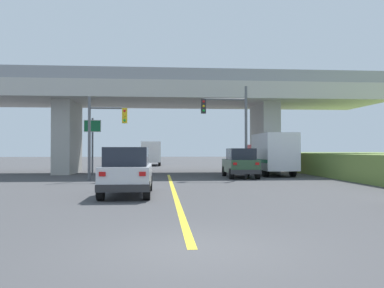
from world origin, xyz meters
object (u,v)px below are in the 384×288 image
object	(u,v)px
traffic_signal_farside	(102,128)
semi_truck_distant	(151,153)
suv_crossing	(240,163)
highway_sign	(92,134)
suv_lead	(127,171)
box_truck	(271,154)
traffic_signal_nearside	(232,121)

from	to	relation	value
traffic_signal_farside	semi_truck_distant	distance (m)	24.48
suv_crossing	highway_sign	bearing A→B (deg)	160.16
semi_truck_distant	suv_crossing	bearing A→B (deg)	-73.71
suv_lead	highway_sign	bearing A→B (deg)	105.15
box_truck	traffic_signal_nearside	distance (m)	5.43
box_truck	traffic_signal_nearside	bearing A→B (deg)	-137.57
suv_crossing	highway_sign	world-z (taller)	highway_sign
suv_crossing	traffic_signal_farside	distance (m)	9.60
suv_crossing	semi_truck_distant	size ratio (longest dim) A/B	0.65
box_truck	highway_sign	distance (m)	13.87
traffic_signal_nearside	semi_truck_distant	xyz separation A→B (m)	(-5.88, 23.56, -2.30)
traffic_signal_farside	highway_sign	size ratio (longest dim) A/B	1.20
traffic_signal_farside	semi_truck_distant	bearing A→B (deg)	84.00
semi_truck_distant	traffic_signal_nearside	bearing A→B (deg)	-75.98
suv_crossing	highway_sign	size ratio (longest dim) A/B	1.03
traffic_signal_nearside	traffic_signal_farside	world-z (taller)	traffic_signal_nearside
suv_lead	box_truck	xyz separation A→B (m)	(9.80, 12.67, 0.62)
highway_sign	semi_truck_distant	world-z (taller)	highway_sign
suv_crossing	traffic_signal_nearside	distance (m)	3.06
suv_lead	suv_crossing	bearing A→B (deg)	55.99
traffic_signal_nearside	highway_sign	distance (m)	11.23
highway_sign	traffic_signal_nearside	bearing A→B (deg)	-26.59
suv_lead	highway_sign	distance (m)	15.01
traffic_signal_nearside	semi_truck_distant	world-z (taller)	traffic_signal_nearside
suv_lead	traffic_signal_farside	size ratio (longest dim) A/B	0.86
traffic_signal_farside	semi_truck_distant	size ratio (longest dim) A/B	0.76
highway_sign	semi_truck_distant	size ratio (longest dim) A/B	0.63
traffic_signal_nearside	traffic_signal_farside	distance (m)	8.48
suv_crossing	semi_truck_distant	xyz separation A→B (m)	(-6.63, 22.68, 0.54)
suv_lead	box_truck	world-z (taller)	box_truck
suv_lead	traffic_signal_farside	distance (m)	9.19
traffic_signal_farside	traffic_signal_nearside	bearing A→B (deg)	4.88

